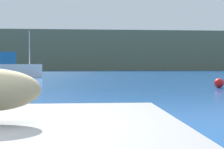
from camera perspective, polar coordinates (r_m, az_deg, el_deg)
The scene contains 3 objects.
hillside_backdrop at distance 80.55m, azimuth -5.09°, elevation 4.48°, with size 140.00×17.53×9.98m, color #5B664C.
fishing_boat_white at distance 33.21m, azimuth -19.05°, elevation 1.09°, with size 6.37×3.77×5.12m.
mooring_buoy at distance 18.76m, azimuth 20.14°, elevation -1.57°, with size 0.57×0.57×0.57m, color red.
Camera 1 is at (1.23, -2.84, 1.39)m, focal length 46.90 mm.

